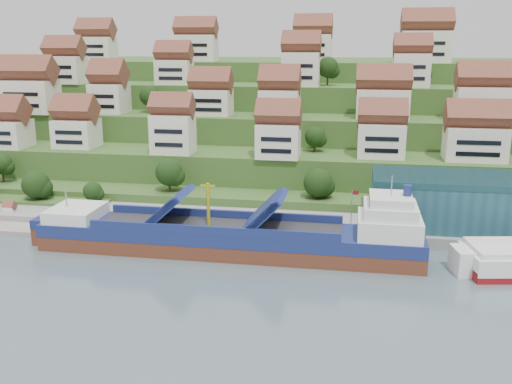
# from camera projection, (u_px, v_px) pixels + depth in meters

# --- Properties ---
(ground) EXTENTS (300.00, 300.00, 0.00)m
(ground) POSITION_uv_depth(u_px,v_px,m) (248.00, 255.00, 102.61)
(ground) COLOR slate
(ground) RESTS_ON ground
(quay) EXTENTS (180.00, 14.00, 2.20)m
(quay) POSITION_uv_depth(u_px,v_px,m) (361.00, 229.00, 113.39)
(quay) COLOR gray
(quay) RESTS_ON ground
(hillside) EXTENTS (260.00, 128.00, 31.00)m
(hillside) POSITION_uv_depth(u_px,v_px,m) (302.00, 120.00, 198.62)
(hillside) COLOR #2D4C1E
(hillside) RESTS_ON ground
(hillside_village) EXTENTS (156.35, 65.75, 29.34)m
(hillside_village) POSITION_uv_depth(u_px,v_px,m) (295.00, 90.00, 154.04)
(hillside_village) COLOR silver
(hillside_village) RESTS_ON ground
(hillside_trees) EXTENTS (139.96, 62.34, 30.04)m
(hillside_trees) POSITION_uv_depth(u_px,v_px,m) (226.00, 140.00, 138.18)
(hillside_trees) COLOR #1B3812
(hillside_trees) RESTS_ON ground
(flagpole) EXTENTS (1.28, 0.16, 8.00)m
(flagpole) POSITION_uv_depth(u_px,v_px,m) (352.00, 207.00, 107.46)
(flagpole) COLOR gray
(flagpole) RESTS_ON quay
(cargo_ship) EXTENTS (69.02, 10.95, 15.18)m
(cargo_ship) POSITION_uv_depth(u_px,v_px,m) (238.00, 237.00, 102.66)
(cargo_ship) COLOR #5D2C1C
(cargo_ship) RESTS_ON ground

